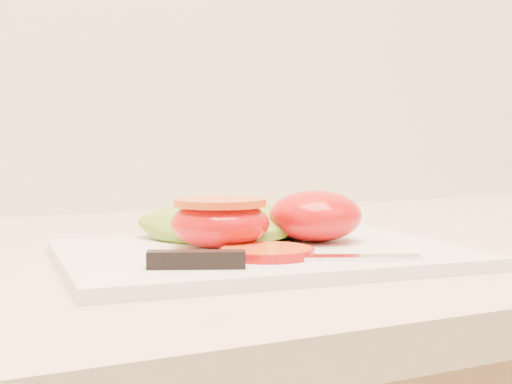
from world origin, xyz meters
name	(u,v)px	position (x,y,z in m)	size (l,w,h in m)	color
cutting_board	(261,254)	(-0.59, 1.57, 0.94)	(0.32, 0.23, 0.01)	silver
tomato_half_dome	(315,216)	(-0.53, 1.58, 0.96)	(0.08, 0.08, 0.04)	red
tomato_half_cut	(220,221)	(-0.62, 1.58, 0.96)	(0.08, 0.08, 0.04)	red
tomato_slice_0	(267,252)	(-0.60, 1.52, 0.94)	(0.07, 0.07, 0.01)	orange
lettuce_leaf_0	(221,223)	(-0.59, 1.63, 0.95)	(0.15, 0.10, 0.03)	#89B22F
lettuce_leaf_1	(261,224)	(-0.55, 1.63, 0.95)	(0.10, 0.08, 0.02)	#89B22F
knife	(250,259)	(-0.63, 1.50, 0.94)	(0.20, 0.07, 0.01)	silver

